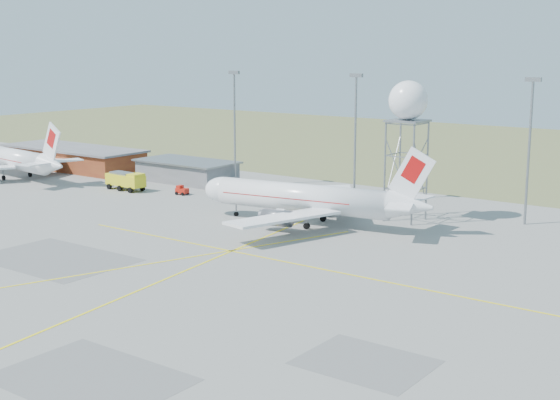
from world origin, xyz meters
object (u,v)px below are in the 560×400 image
Objects in this scene: airliner_far at (12,159)px; fire_truck at (126,182)px; baggage_tug at (182,191)px; airliner_main at (306,199)px; radar_tower at (407,143)px.

airliner_far reaches higher than fire_truck.
fire_truck is at bearing -170.72° from baggage_tug.
baggage_tug is (10.71, 2.67, -0.93)m from fire_truck.
airliner_main is 16.34m from radar_tower.
airliner_far is 27.94m from fire_truck.
airliner_main is at bearing -172.47° from airliner_far.
fire_truck is (-50.46, -7.15, -9.69)m from radar_tower.
airliner_far is at bearing -175.41° from baggage_tug.
fire_truck is (27.63, 3.60, -2.05)m from airliner_far.
radar_tower is at bearing -164.81° from airliner_far.
airliner_main is 16.38× the size of baggage_tug.
fire_truck is 11.08m from baggage_tug.
airliner_main is 40.71m from fire_truck.
airliner_main reaches higher than baggage_tug.
fire_truck is at bearing -165.22° from airliner_far.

